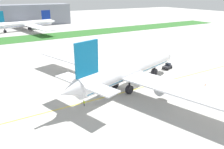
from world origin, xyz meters
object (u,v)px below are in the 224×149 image
object	(u,v)px
parked_airliner_far_centre	(27,24)
airliner_foreground	(127,70)
traffic_cone_near_nose	(205,84)
service_truck_baggage_loader	(93,43)
ground_crew_wingwalker_port	(177,89)
pushback_tug	(167,66)
ground_crew_marshaller_front	(84,102)
ground_crew_wingwalker_starboard	(111,82)

from	to	relation	value
parked_airliner_far_centre	airliner_foreground	bearing A→B (deg)	-88.92
traffic_cone_near_nose	parked_airliner_far_centre	world-z (taller)	parked_airliner_far_centre
service_truck_baggage_loader	parked_airliner_far_centre	size ratio (longest dim) A/B	0.07
ground_crew_wingwalker_port	pushback_tug	bearing A→B (deg)	52.98
ground_crew_wingwalker_port	parked_airliner_far_centre	world-z (taller)	parked_airliner_far_centre
pushback_tug	ground_crew_wingwalker_port	distance (m)	21.57
airliner_foreground	ground_crew_marshaller_front	distance (m)	17.33
ground_crew_wingwalker_port	service_truck_baggage_loader	xyz separation A→B (m)	(6.28, 67.92, 0.66)
airliner_foreground	pushback_tug	size ratio (longest dim) A/B	13.39
ground_crew_wingwalker_starboard	parked_airliner_far_centre	size ratio (longest dim) A/B	0.02
traffic_cone_near_nose	service_truck_baggage_loader	world-z (taller)	service_truck_baggage_loader
traffic_cone_near_nose	parked_airliner_far_centre	distance (m)	146.87
airliner_foreground	service_truck_baggage_loader	distance (m)	60.93
ground_crew_marshaller_front	service_truck_baggage_loader	bearing A→B (deg)	61.35
service_truck_baggage_loader	parked_airliner_far_centre	bearing A→B (deg)	104.94
ground_crew_marshaller_front	traffic_cone_near_nose	world-z (taller)	ground_crew_marshaller_front
ground_crew_marshaller_front	traffic_cone_near_nose	size ratio (longest dim) A/B	2.89
pushback_tug	ground_crew_wingwalker_starboard	bearing A→B (deg)	-175.39
service_truck_baggage_loader	ground_crew_wingwalker_starboard	bearing A→B (deg)	-111.03
ground_crew_marshaller_front	airliner_foreground	bearing A→B (deg)	12.87
parked_airliner_far_centre	pushback_tug	bearing A→B (deg)	-77.99
parked_airliner_far_centre	service_truck_baggage_loader	bearing A→B (deg)	-75.06
airliner_foreground	ground_crew_wingwalker_port	size ratio (longest dim) A/B	48.15
service_truck_baggage_loader	airliner_foreground	bearing A→B (deg)	-106.82
airliner_foreground	ground_crew_wingwalker_port	xyz separation A→B (m)	(11.32, -9.75, -4.92)
pushback_tug	traffic_cone_near_nose	world-z (taller)	pushback_tug
airliner_foreground	ground_crew_wingwalker_port	bearing A→B (deg)	-40.74
ground_crew_wingwalker_starboard	traffic_cone_near_nose	world-z (taller)	ground_crew_wingwalker_starboard
ground_crew_marshaller_front	ground_crew_wingwalker_starboard	xyz separation A→B (m)	(13.48, 9.00, -0.07)
airliner_foreground	pushback_tug	world-z (taller)	airliner_foreground
ground_crew_marshaller_front	ground_crew_wingwalker_starboard	world-z (taller)	ground_crew_marshaller_front
pushback_tug	ground_crew_wingwalker_starboard	xyz separation A→B (m)	(-27.04, -2.18, -0.06)
ground_crew_wingwalker_starboard	parked_airliner_far_centre	distance (m)	128.32
airliner_foreground	pushback_tug	bearing A→B (deg)	17.10
airliner_foreground	traffic_cone_near_nose	xyz separation A→B (m)	(22.98, -11.01, -5.60)
traffic_cone_near_nose	parked_airliner_far_centre	xyz separation A→B (m)	(-25.50, 144.56, 4.66)
airliner_foreground	traffic_cone_near_nose	size ratio (longest dim) A/B	131.76
ground_crew_wingwalker_port	traffic_cone_near_nose	distance (m)	11.75
pushback_tug	parked_airliner_far_centre	world-z (taller)	parked_airliner_far_centre
traffic_cone_near_nose	ground_crew_wingwalker_starboard	bearing A→B (deg)	147.63
ground_crew_wingwalker_starboard	parked_airliner_far_centre	bearing A→B (deg)	89.90
airliner_foreground	parked_airliner_far_centre	world-z (taller)	airliner_foreground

